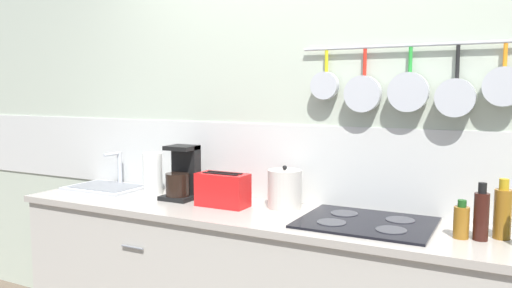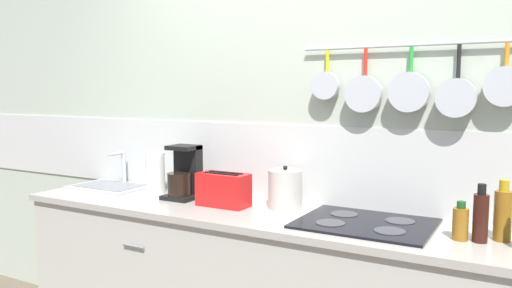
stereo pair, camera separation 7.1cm
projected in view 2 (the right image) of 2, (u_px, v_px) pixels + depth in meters
name	position (u px, v px, depth m)	size (l,w,h in m)	color
wall_back	(321.00, 138.00, 2.68)	(7.20, 0.15, 2.60)	#B2BCA8
countertop	(295.00, 221.00, 2.44)	(3.23, 0.57, 0.03)	#A59E93
sink_basin	(111.00, 185.00, 3.18)	(0.47, 0.33, 0.22)	#B7BABF
paper_towel_roll	(155.00, 173.00, 2.99)	(0.11, 0.11, 0.25)	white
coffee_maker	(184.00, 176.00, 2.86)	(0.18, 0.19, 0.31)	black
toaster	(223.00, 190.00, 2.66)	(0.29, 0.14, 0.18)	red
kettle	(285.00, 189.00, 2.62)	(0.18, 0.18, 0.23)	beige
cooktop	(365.00, 223.00, 2.30)	(0.60, 0.48, 0.01)	black
bottle_vinegar	(460.00, 223.00, 2.06)	(0.06, 0.06, 0.16)	#8C5919
bottle_sesame_oil	(481.00, 216.00, 2.03)	(0.06, 0.06, 0.24)	#33140F
bottle_dish_soap	(503.00, 214.00, 2.04)	(0.07, 0.07, 0.25)	#8C5919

